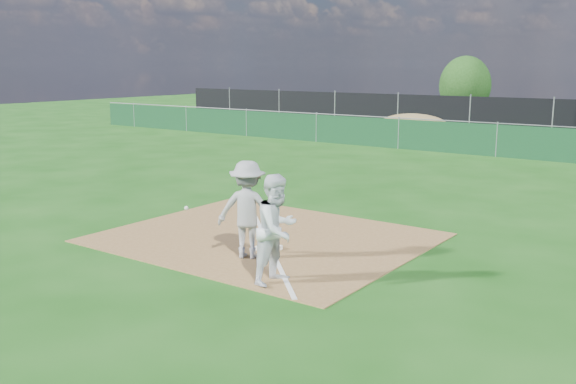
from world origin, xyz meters
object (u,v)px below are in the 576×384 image
Objects in this scene: runner at (277,229)px; tree_left at (465,85)px; first_base at (269,248)px; car_left at (438,109)px; play_at_first at (248,210)px.

tree_left is (-9.59, 33.24, 1.15)m from runner.
first_base is at bearing 44.07° from runner.
first_base is 0.08× the size of car_left.
tree_left reaches higher than first_base.
runner is 34.61m from tree_left.
play_at_first is 0.51× the size of car_left.
runner is (1.20, -0.74, -0.01)m from play_at_first.
tree_left is (-8.39, 32.50, 1.14)m from play_at_first.
tree_left is at bearing 18.13° from runner.
runner reaches higher than first_base.
first_base is 33.08m from tree_left.
runner is at bearing -47.96° from first_base.
play_at_first is at bearing 60.50° from runner.
tree_left is (-0.18, 4.68, 1.27)m from car_left.
play_at_first is 1.41m from runner.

